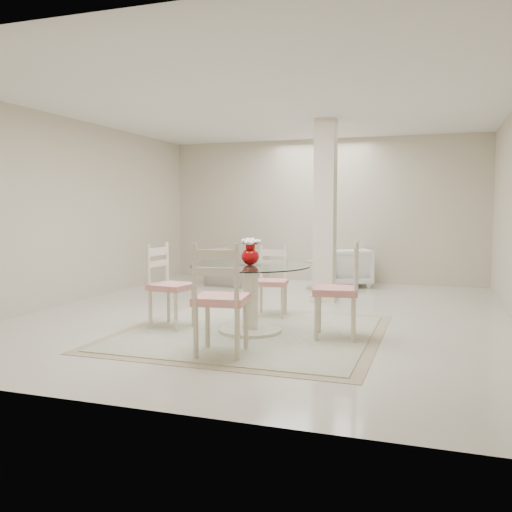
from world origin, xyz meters
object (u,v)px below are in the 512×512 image
(dining_table, at_px, (250,299))
(recliner_taupe, at_px, (235,267))
(dining_chair_south, at_px, (219,291))
(side_table, at_px, (320,276))
(red_vase, at_px, (250,252))
(dining_chair_east, at_px, (343,283))
(armchair_white, at_px, (348,267))
(column, at_px, (325,211))
(dining_chair_west, at_px, (167,279))
(dining_chair_north, at_px, (272,276))

(dining_table, relative_size, recliner_taupe, 1.33)
(dining_chair_south, height_order, side_table, dining_chair_south)
(red_vase, distance_m, dining_chair_east, 1.07)
(red_vase, distance_m, recliner_taupe, 3.91)
(dining_table, xyz_separation_m, side_table, (0.04, 3.54, -0.16))
(recliner_taupe, xyz_separation_m, side_table, (1.57, -0.00, -0.10))
(dining_table, xyz_separation_m, armchair_white, (0.45, 4.05, -0.05))
(column, relative_size, dining_chair_south, 2.27)
(dining_table, height_order, red_vase, red_vase)
(column, distance_m, dining_table, 2.59)
(column, height_order, dining_chair_west, column)
(red_vase, xyz_separation_m, dining_chair_east, (1.02, 0.05, -0.31))
(recliner_taupe, height_order, armchair_white, armchair_white)
(red_vase, relative_size, dining_chair_west, 0.27)
(dining_chair_west, bearing_deg, dining_chair_east, -79.42)
(armchair_white, bearing_deg, dining_table, 60.42)
(column, distance_m, dining_chair_south, 3.49)
(red_vase, distance_m, dining_chair_north, 1.09)
(red_vase, relative_size, dining_chair_north, 0.30)
(column, relative_size, side_table, 5.49)
(column, height_order, dining_chair_east, column)
(dining_table, height_order, recliner_taupe, dining_table)
(dining_chair_east, bearing_deg, recliner_taupe, -151.29)
(column, height_order, dining_table, column)
(dining_chair_north, distance_m, dining_chair_south, 2.04)
(dining_chair_west, relative_size, recliner_taupe, 1.08)
(column, bearing_deg, red_vase, -98.47)
(dining_table, distance_m, recliner_taupe, 3.86)
(dining_chair_east, xyz_separation_m, recliner_taupe, (-2.55, 3.49, -0.28))
(dining_chair_west, bearing_deg, recliner_taupe, 16.28)
(column, distance_m, recliner_taupe, 2.44)
(dining_table, distance_m, dining_chair_north, 1.02)
(dining_table, relative_size, side_table, 2.70)
(red_vase, height_order, recliner_taupe, red_vase)
(column, bearing_deg, side_table, 105.14)
(dining_chair_south, bearing_deg, armchair_white, -102.24)
(side_table, bearing_deg, dining_chair_south, -89.82)
(dining_table, distance_m, dining_chair_south, 1.05)
(red_vase, distance_m, dining_chair_south, 1.07)
(dining_chair_west, relative_size, armchair_white, 1.44)
(red_vase, bearing_deg, dining_chair_south, -87.02)
(dining_chair_north, bearing_deg, dining_chair_west, -141.07)
(dining_chair_east, height_order, dining_chair_north, dining_chair_east)
(dining_table, xyz_separation_m, dining_chair_north, (-0.05, 1.01, 0.13))
(dining_table, height_order, dining_chair_west, dining_chair_west)
(red_vase, height_order, dining_chair_east, dining_chair_east)
(column, bearing_deg, recliner_taupe, 148.27)
(column, height_order, side_table, column)
(dining_chair_east, distance_m, dining_chair_north, 1.44)
(red_vase, relative_size, armchair_white, 0.40)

